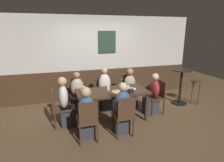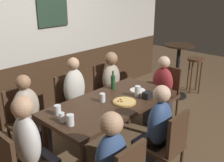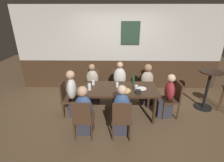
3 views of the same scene
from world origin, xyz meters
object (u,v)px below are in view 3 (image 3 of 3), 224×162
person_head_east (166,99)px  person_left_far (92,87)px  person_mid_far (120,86)px  beer_bottle_green (133,80)px  pint_glass_pale (117,85)px  chair_right_far (146,84)px  person_left_near (84,114)px  chair_head_east (173,98)px  person_head_west (74,97)px  tumbler_short (93,83)px  condiment_caddy (138,92)px  chair_head_west (68,97)px  person_right_far (147,87)px  chair_left_near (83,117)px  pint_glass_amber (136,88)px  plate_white_large (142,88)px  highball_clear (90,86)px  pizza (124,90)px  side_bar_table (208,87)px  chair_mid_near (122,118)px  chair_left_far (93,83)px  chair_mid_far (119,83)px  dining_table (120,91)px  person_mid_near (121,114)px  beer_glass_tall (89,88)px

person_head_east → person_left_far: person_left_far is taller
person_mid_far → beer_bottle_green: bearing=-50.2°
pint_glass_pale → chair_right_far: bearing=42.2°
person_left_near → chair_right_far: bearing=44.7°
chair_head_east → person_left_near: size_ratio=0.79×
person_left_far → person_head_west: size_ratio=0.95×
tumbler_short → condiment_caddy: size_ratio=1.03×
chair_head_west → condiment_caddy: bearing=-9.3°
person_mid_far → person_right_far: bearing=-0.1°
beer_bottle_green → chair_left_near: bearing=-134.5°
condiment_caddy → chair_left_near: bearing=-153.8°
pint_glass_amber → tumbler_short: bearing=162.3°
person_head_east → person_head_west: size_ratio=0.94×
person_left_far → plate_white_large: bearing=-28.6°
highball_clear → pizza: bearing=-11.3°
person_left_far → side_bar_table: (3.02, -0.30, 0.15)m
pint_glass_pale → tumbler_short: 0.60m
tumbler_short → side_bar_table: size_ratio=0.11×
chair_mid_near → person_left_far: 1.68m
tumbler_short → chair_left_far: bearing=98.3°
condiment_caddy → pizza: bearing=155.8°
chair_mid_near → pint_glass_pale: (-0.08, 0.90, 0.29)m
chair_right_far → chair_mid_far: bearing=180.0°
plate_white_large → person_head_west: bearing=179.3°
pizza → condiment_caddy: bearing=-24.2°
person_left_near → tumbler_short: 0.92m
dining_table → tumbler_short: bearing=164.2°
chair_head_west → pint_glass_amber: 1.66m
chair_mid_near → condiment_caddy: (0.38, 0.56, 0.29)m
chair_left_far → pint_glass_amber: same height
person_mid_near → condiment_caddy: 0.63m
person_left_near → plate_white_large: bearing=27.2°
person_left_near → highball_clear: bearing=87.9°
plate_white_large → condiment_caddy: bearing=-116.2°
highball_clear → chair_mid_near: bearing=-49.4°
side_bar_table → chair_left_near: bearing=-158.4°
chair_head_west → pint_glass_amber: size_ratio=6.28×
person_right_far → person_left_far: 1.52m
chair_left_near → beer_bottle_green: (1.09, 1.11, 0.35)m
dining_table → pizza: (0.09, -0.14, 0.10)m
chair_left_near → person_left_far: bearing=90.0°
dining_table → pint_glass_amber: size_ratio=12.32×
beer_glass_tall → side_bar_table: size_ratio=0.11×
chair_left_far → chair_head_west: 0.98m
person_mid_near → chair_mid_near: bearing=-90.0°
chair_head_west → side_bar_table: (3.54, 0.37, 0.12)m
pint_glass_pale → person_left_far: bearing=138.7°
person_mid_near → person_left_near: 0.76m
chair_left_far → person_left_far: 0.17m
person_head_west → side_bar_table: 3.40m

